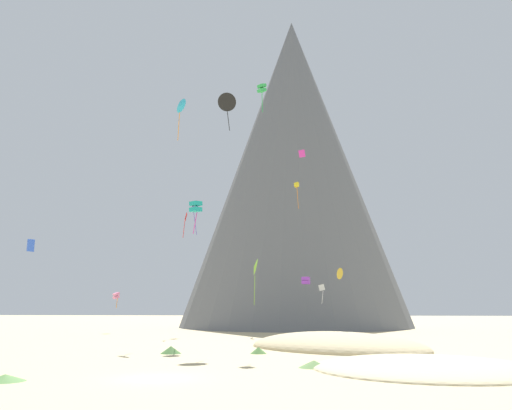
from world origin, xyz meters
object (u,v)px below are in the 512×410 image
object	(u,v)px
kite_cyan_high	(181,106)
rock_massif	(297,178)
kite_teal_mid	(196,207)
kite_magenta_mid	(302,154)
kite_lime_low	(255,267)
kite_indigo_mid	(195,208)
kite_blue_low	(31,245)
kite_red_mid	(186,219)
kite_pink_low	(116,296)
kite_green_high	(262,89)
kite_gold_low	(341,274)
kite_yellow_mid	(297,186)
kite_violet_low	(306,280)
bush_low_patch	(171,350)
bush_mid_center	(258,350)
kite_white_low	(322,289)
kite_black_high	(227,102)
bush_near_right	(314,364)
bush_far_left	(5,378)

from	to	relation	value
kite_cyan_high	rock_massif	bearing A→B (deg)	115.47
rock_massif	kite_teal_mid	size ratio (longest dim) A/B	18.24
kite_magenta_mid	kite_teal_mid	bearing A→B (deg)	-148.51
rock_massif	kite_lime_low	distance (m)	40.97
kite_indigo_mid	kite_blue_low	bearing A→B (deg)	170.71
kite_blue_low	kite_red_mid	world-z (taller)	kite_red_mid
kite_pink_low	kite_teal_mid	bearing A→B (deg)	-16.87
kite_blue_low	kite_pink_low	xyz separation A→B (m)	(-2.64, 35.42, -4.60)
kite_indigo_mid	kite_cyan_high	xyz separation A→B (m)	(1.10, -17.51, 11.22)
rock_massif	kite_pink_low	distance (m)	47.74
kite_magenta_mid	kite_pink_low	bearing A→B (deg)	-174.49
kite_green_high	kite_gold_low	bearing A→B (deg)	56.53
kite_magenta_mid	kite_pink_low	distance (m)	48.44
kite_lime_low	kite_yellow_mid	size ratio (longest dim) A/B	1.57
kite_pink_low	kite_violet_low	xyz separation A→B (m)	(31.45, -9.11, 2.02)
bush_low_patch	kite_pink_low	size ratio (longest dim) A/B	0.75
kite_yellow_mid	kite_violet_low	bearing A→B (deg)	-152.07
bush_mid_center	kite_white_low	distance (m)	36.01
kite_lime_low	kite_black_high	bearing A→B (deg)	-16.23
kite_gold_low	kite_yellow_mid	world-z (taller)	kite_yellow_mid
kite_cyan_high	kite_violet_low	bearing A→B (deg)	76.42
bush_near_right	kite_violet_low	distance (m)	40.10
kite_gold_low	bush_far_left	bearing A→B (deg)	115.50
bush_far_left	rock_massif	bearing A→B (deg)	78.06
kite_lime_low	kite_teal_mid	xyz separation A→B (m)	(-5.02, -21.74, 5.40)
kite_blue_low	kite_magenta_mid	bearing A→B (deg)	46.95
kite_blue_low	bush_low_patch	bearing A→B (deg)	36.36
kite_teal_mid	kite_red_mid	xyz separation A→B (m)	(-5.69, 21.54, 2.01)
kite_magenta_mid	kite_yellow_mid	xyz separation A→B (m)	(-0.62, 31.31, 3.46)
kite_black_high	bush_far_left	bearing A→B (deg)	55.84
kite_lime_low	kite_black_high	world-z (taller)	kite_black_high
kite_magenta_mid	kite_red_mid	distance (m)	32.01
rock_massif	kite_red_mid	distance (m)	41.00
bush_low_patch	kite_teal_mid	xyz separation A→B (m)	(0.50, 8.25, 15.16)
bush_low_patch	kite_magenta_mid	xyz separation A→B (m)	(12.61, 3.32, 19.78)
kite_indigo_mid	kite_green_high	bearing A→B (deg)	-144.75
kite_black_high	kite_violet_low	size ratio (longest dim) A/B	3.64
kite_violet_low	kite_cyan_high	bearing A→B (deg)	-135.21
bush_far_left	bush_near_right	distance (m)	20.60
kite_blue_low	kite_pink_low	world-z (taller)	kite_blue_low
kite_black_high	kite_white_low	size ratio (longest dim) A/B	1.56
bush_low_patch	kite_lime_low	distance (m)	32.03
kite_green_high	kite_teal_mid	distance (m)	16.61
kite_pink_low	kite_yellow_mid	world-z (taller)	kite_yellow_mid
kite_blue_low	kite_yellow_mid	distance (m)	44.41
kite_lime_low	kite_magenta_mid	distance (m)	29.37
bush_mid_center	rock_massif	world-z (taller)	rock_massif
bush_far_left	bush_low_patch	size ratio (longest dim) A/B	1.23
kite_green_high	kite_yellow_mid	world-z (taller)	kite_green_high
bush_mid_center	bush_low_patch	distance (m)	8.24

